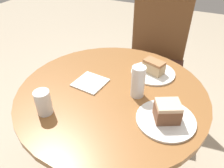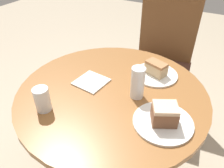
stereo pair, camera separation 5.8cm
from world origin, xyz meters
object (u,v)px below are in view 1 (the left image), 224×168
(plate_near, at_px, (153,73))
(cake_slice_near, at_px, (154,67))
(glass_lemonade, at_px, (138,83))
(glass_water, at_px, (44,103))
(cake_slice_far, at_px, (167,111))
(plate_far, at_px, (166,120))
(chair, at_px, (154,58))

(plate_near, distance_m, cake_slice_near, 0.04)
(glass_lemonade, bearing_deg, cake_slice_near, 85.43)
(cake_slice_near, distance_m, glass_lemonade, 0.22)
(glass_lemonade, xyz_separation_m, glass_water, (-0.32, -0.28, -0.02))
(cake_slice_far, relative_size, glass_water, 1.12)
(cake_slice_near, height_order, glass_water, glass_water)
(plate_far, height_order, cake_slice_near, cake_slice_near)
(plate_near, bearing_deg, glass_lemonade, -94.57)
(cake_slice_near, bearing_deg, plate_far, -65.34)
(plate_far, xyz_separation_m, cake_slice_near, (-0.15, 0.32, 0.04))
(cake_slice_near, height_order, cake_slice_far, cake_slice_far)
(plate_near, height_order, glass_water, glass_water)
(chair, xyz_separation_m, cake_slice_far, (0.28, -0.92, 0.29))
(cake_slice_near, relative_size, glass_water, 1.12)
(chair, xyz_separation_m, plate_near, (0.13, -0.59, 0.24))
(chair, height_order, plate_far, chair)
(cake_slice_near, height_order, glass_lemonade, glass_lemonade)
(plate_far, bearing_deg, chair, 106.94)
(cake_slice_far, bearing_deg, glass_water, -160.80)
(plate_near, height_order, plate_far, same)
(chair, distance_m, plate_far, 0.99)
(plate_near, relative_size, glass_lemonade, 1.53)
(cake_slice_near, bearing_deg, glass_lemonade, -94.57)
(cake_slice_near, xyz_separation_m, glass_lemonade, (-0.02, -0.21, 0.02))
(chair, height_order, plate_near, chair)
(chair, distance_m, glass_water, 1.14)
(chair, xyz_separation_m, glass_lemonade, (0.11, -0.81, 0.30))
(plate_far, bearing_deg, cake_slice_near, 114.66)
(cake_slice_far, bearing_deg, glass_lemonade, 146.37)
(plate_near, height_order, glass_lemonade, glass_lemonade)
(chair, relative_size, plate_near, 4.16)
(plate_near, bearing_deg, plate_far, -65.34)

